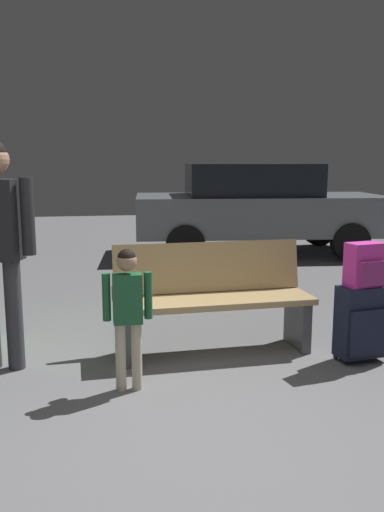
{
  "coord_description": "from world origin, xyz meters",
  "views": [
    {
      "loc": [
        -0.44,
        -2.66,
        1.56
      ],
      "look_at": [
        0.24,
        1.3,
        0.85
      ],
      "focal_mm": 37.91,
      "sensor_mm": 36.0,
      "label": 1
    }
  ],
  "objects_px": {
    "suitcase": "(362,322)",
    "child": "(127,304)",
    "bench": "(213,298)",
    "backpack_bright": "(365,265)",
    "parked_car_near": "(257,206)"
  },
  "relations": [
    {
      "from": "suitcase",
      "to": "child",
      "type": "distance_m",
      "value": 1.87
    },
    {
      "from": "bench",
      "to": "child",
      "type": "xyz_separation_m",
      "value": [
        -0.73,
        -0.68,
        0.17
      ]
    },
    {
      "from": "parked_car_near",
      "to": "bench",
      "type": "bearing_deg",
      "value": -110.64
    },
    {
      "from": "bench",
      "to": "suitcase",
      "type": "bearing_deg",
      "value": -22.23
    },
    {
      "from": "suitcase",
      "to": "backpack_bright",
      "type": "xyz_separation_m",
      "value": [
        0.0,
        -0.0,
        0.45
      ]
    },
    {
      "from": "suitcase",
      "to": "parked_car_near",
      "type": "distance_m",
      "value": 5.05
    },
    {
      "from": "child",
      "to": "parked_car_near",
      "type": "xyz_separation_m",
      "value": [
        2.44,
        5.22,
        0.2
      ]
    },
    {
      "from": "backpack_bright",
      "to": "bench",
      "type": "bearing_deg",
      "value": 157.76
    },
    {
      "from": "backpack_bright",
      "to": "child",
      "type": "height_order",
      "value": "child"
    },
    {
      "from": "child",
      "to": "parked_car_near",
      "type": "relative_size",
      "value": 0.23
    },
    {
      "from": "bench",
      "to": "backpack_bright",
      "type": "height_order",
      "value": "backpack_bright"
    },
    {
      "from": "bench",
      "to": "parked_car_near",
      "type": "bearing_deg",
      "value": 69.36
    },
    {
      "from": "suitcase",
      "to": "child",
      "type": "relative_size",
      "value": 0.61
    },
    {
      "from": "child",
      "to": "backpack_bright",
      "type": "bearing_deg",
      "value": 7.33
    },
    {
      "from": "parked_car_near",
      "to": "backpack_bright",
      "type": "bearing_deg",
      "value": -97.04
    }
  ]
}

